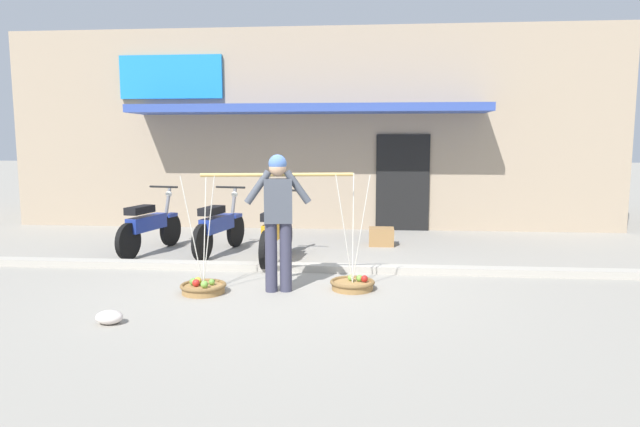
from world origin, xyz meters
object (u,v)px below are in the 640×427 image
motorcycle_second_in_row (219,227)px  plastic_litter_bag (109,317)px  wooden_crate (381,237)px  motorcycle_nearest_shop (149,226)px  motorcycle_third_in_row (276,233)px  fruit_basket_left_side (353,283)px  fruit_vendor (278,213)px  fruit_basket_right_side (203,287)px

motorcycle_second_in_row → plastic_litter_bag: size_ratio=6.44×
plastic_litter_bag → wooden_crate: bearing=58.2°
motorcycle_nearest_shop → plastic_litter_bag: 3.78m
motorcycle_third_in_row → plastic_litter_bag: motorcycle_third_in_row is taller
motorcycle_third_in_row → fruit_basket_left_side: bearing=-51.6°
motorcycle_nearest_shop → motorcycle_third_in_row: (2.23, -0.51, 0.00)m
fruit_vendor → motorcycle_second_in_row: size_ratio=1.01×
fruit_vendor → motorcycle_second_in_row: (-1.36, 2.24, -0.53)m
motorcycle_nearest_shop → fruit_basket_right_side: bearing=-55.6°
motorcycle_second_in_row → fruit_vendor: bearing=-58.7°
plastic_litter_bag → wooden_crate: (2.85, 4.61, 0.09)m
plastic_litter_bag → motorcycle_second_in_row: bearing=87.5°
fruit_basket_left_side → motorcycle_nearest_shop: size_ratio=0.81×
motorcycle_nearest_shop → motorcycle_third_in_row: same height
motorcycle_nearest_shop → plastic_litter_bag: (1.03, -3.62, -0.38)m
fruit_vendor → fruit_basket_right_side: 1.29m
fruit_vendor → fruit_basket_right_side: bearing=-169.7°
fruit_basket_left_side → motorcycle_second_in_row: size_ratio=0.81×
wooden_crate → motorcycle_third_in_row: bearing=-137.9°
motorcycle_third_in_row → plastic_litter_bag: bearing=-111.2°
plastic_litter_bag → fruit_basket_right_side: bearing=63.7°
motorcycle_second_in_row → plastic_litter_bag: motorcycle_second_in_row is taller
fruit_basket_left_side → wooden_crate: bearing=82.1°
motorcycle_second_in_row → wooden_crate: size_ratio=4.10×
fruit_basket_left_side → wooden_crate: 3.08m
fruit_vendor → plastic_litter_bag: 2.26m
fruit_basket_left_side → motorcycle_nearest_shop: 4.05m
fruit_vendor → motorcycle_second_in_row: fruit_vendor is taller
fruit_vendor → motorcycle_third_in_row: bearing=100.4°
motorcycle_third_in_row → plastic_litter_bag: size_ratio=6.50×
fruit_basket_right_side → plastic_litter_bag: (-0.61, -1.23, -0.01)m
fruit_basket_left_side → plastic_litter_bag: fruit_basket_left_side is taller
fruit_vendor → plastic_litter_bag: fruit_vendor is taller
fruit_basket_right_side → wooden_crate: fruit_basket_right_side is taller
motorcycle_nearest_shop → plastic_litter_bag: motorcycle_nearest_shop is taller
fruit_basket_right_side → motorcycle_third_in_row: 2.01m
motorcycle_nearest_shop → motorcycle_second_in_row: (1.19, 0.01, 0.00)m
fruit_basket_right_side → motorcycle_third_in_row: size_ratio=0.80×
plastic_litter_bag → fruit_vendor: bearing=42.5°
motorcycle_second_in_row → motorcycle_third_in_row: size_ratio=0.99×
fruit_vendor → motorcycle_nearest_shop: bearing=138.9°
fruit_basket_left_side → motorcycle_nearest_shop: fruit_basket_left_side is taller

